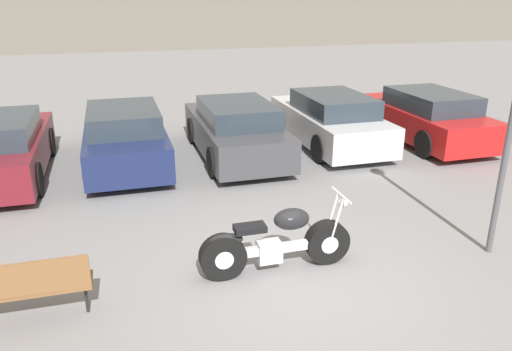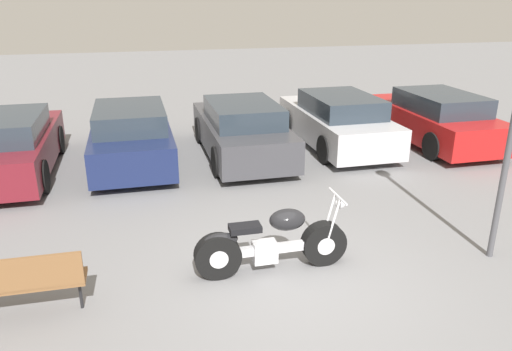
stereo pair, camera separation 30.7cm
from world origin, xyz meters
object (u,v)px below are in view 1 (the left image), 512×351
Objects in this scene: parked_car_navy at (125,136)px; parked_car_dark_grey at (235,130)px; parked_car_silver at (330,120)px; parked_car_red at (425,117)px; motorcycle at (275,243)px; parked_car_maroon at (0,149)px; park_bench at (12,287)px.

parked_car_navy is 1.00× the size of parked_car_dark_grey.
parked_car_silver and parked_car_red have the same top height.
parked_car_navy is at bearing 178.19° from parked_car_red.
parked_car_maroon is (-4.42, 5.24, 0.23)m from motorcycle.
park_bench is (1.06, -5.63, -0.11)m from parked_car_maroon.
parked_car_red is (5.90, 5.24, 0.23)m from motorcycle.
parked_car_maroon is at bearing -177.34° from parked_car_silver.
parked_car_navy and parked_car_red have the same top height.
parked_car_navy is 1.00× the size of parked_car_silver.
motorcycle is 5.78m from parked_car_navy.
parked_car_red is 2.48× the size of park_bench.
parked_car_silver is 2.48× the size of park_bench.
park_bench is (-9.26, -5.62, -0.11)m from parked_car_red.
parked_car_navy reaches higher than park_bench.
parked_car_navy is 7.74m from parked_car_red.
parked_car_red is at bearing 41.57° from motorcycle.
parked_car_maroon is 7.75m from parked_car_silver.
parked_car_silver is 1.00× the size of parked_car_red.
motorcycle is at bearing -138.43° from parked_car_red.
motorcycle is at bearing -120.68° from parked_car_silver.
parked_car_dark_grey reaches higher than park_bench.
parked_car_red is (10.32, -0.01, 0.00)m from parked_car_maroon.
motorcycle is at bearing -71.47° from parked_car_navy.
parked_car_silver is (2.58, 0.28, 0.00)m from parked_car_dark_grey.
parked_car_silver reaches higher than park_bench.
motorcycle is at bearing 6.54° from park_bench.
parked_car_maroon is 1.00× the size of parked_car_silver.
parked_car_dark_grey is 5.16m from parked_car_red.
parked_car_dark_grey is at bearing 82.05° from motorcycle.
parked_car_maroon is at bearing 179.96° from parked_car_red.
parked_car_maroon and parked_car_navy have the same top height.
parked_car_navy is at bearing 108.53° from motorcycle.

